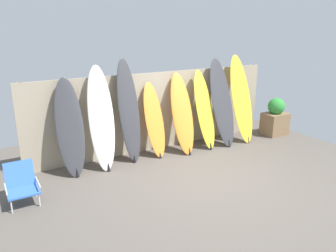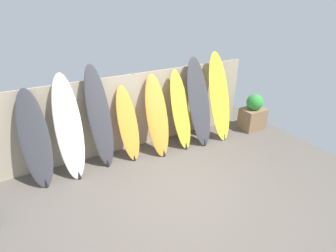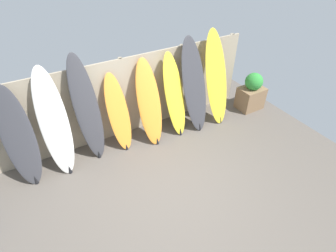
# 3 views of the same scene
# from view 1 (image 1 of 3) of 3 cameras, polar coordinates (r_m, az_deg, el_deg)

# --- Properties ---
(ground) EXTENTS (7.68, 7.68, 0.00)m
(ground) POSITION_cam_1_polar(r_m,az_deg,el_deg) (6.34, 7.33, -9.20)
(ground) COLOR #5B544C
(fence_back) EXTENTS (6.08, 0.11, 1.80)m
(fence_back) POSITION_cam_1_polar(r_m,az_deg,el_deg) (7.62, -1.63, 2.63)
(fence_back) COLOR tan
(fence_back) RESTS_ON ground
(surfboard_charcoal_0) EXTENTS (0.56, 0.62, 1.87)m
(surfboard_charcoal_0) POSITION_cam_1_polar(r_m,az_deg,el_deg) (6.51, -16.69, -0.40)
(surfboard_charcoal_0) COLOR #38383D
(surfboard_charcoal_0) RESTS_ON ground
(surfboard_white_1) EXTENTS (0.58, 0.68, 2.07)m
(surfboard_white_1) POSITION_cam_1_polar(r_m,az_deg,el_deg) (6.61, -11.54, 1.19)
(surfboard_white_1) COLOR white
(surfboard_white_1) RESTS_ON ground
(surfboard_charcoal_2) EXTENTS (0.52, 0.53, 2.17)m
(surfboard_charcoal_2) POSITION_cam_1_polar(r_m,az_deg,el_deg) (6.89, -6.82, 2.47)
(surfboard_charcoal_2) COLOR #38383D
(surfboard_charcoal_2) RESTS_ON ground
(surfboard_orange_3) EXTENTS (0.45, 0.60, 1.62)m
(surfboard_orange_3) POSITION_cam_1_polar(r_m,az_deg,el_deg) (7.20, -2.38, 0.92)
(surfboard_orange_3) COLOR orange
(surfboard_orange_3) RESTS_ON ground
(surfboard_orange_4) EXTENTS (0.58, 0.82, 1.79)m
(surfboard_orange_4) POSITION_cam_1_polar(r_m,az_deg,el_deg) (7.42, 2.49, 2.14)
(surfboard_orange_4) COLOR orange
(surfboard_orange_4) RESTS_ON ground
(surfboard_yellow_5) EXTENTS (0.46, 0.69, 1.82)m
(surfboard_yellow_5) POSITION_cam_1_polar(r_m,az_deg,el_deg) (7.75, 6.38, 2.74)
(surfboard_yellow_5) COLOR yellow
(surfboard_yellow_5) RESTS_ON ground
(surfboard_charcoal_6) EXTENTS (0.58, 0.78, 2.07)m
(surfboard_charcoal_6) POSITION_cam_1_polar(r_m,az_deg,el_deg) (7.98, 9.41, 3.98)
(surfboard_charcoal_6) COLOR #38383D
(surfboard_charcoal_6) RESTS_ON ground
(surfboard_yellow_7) EXTENTS (0.60, 0.82, 2.12)m
(surfboard_yellow_7) POSITION_cam_1_polar(r_m,az_deg,el_deg) (8.37, 12.68, 4.54)
(surfboard_yellow_7) COLOR yellow
(surfboard_yellow_7) RESTS_ON ground
(beach_chair) EXTENTS (0.50, 0.55, 0.65)m
(beach_chair) POSITION_cam_1_polar(r_m,az_deg,el_deg) (5.92, -24.18, -9.12)
(beach_chair) COLOR silver
(beach_chair) RESTS_ON ground
(planter_box) EXTENTS (0.63, 0.48, 0.99)m
(planter_box) POSITION_cam_1_polar(r_m,az_deg,el_deg) (9.16, 18.16, 1.31)
(planter_box) COLOR #846647
(planter_box) RESTS_ON ground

